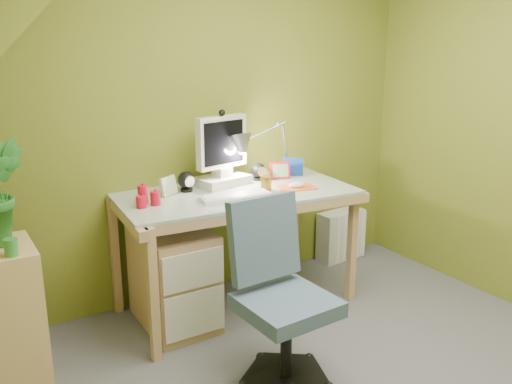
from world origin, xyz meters
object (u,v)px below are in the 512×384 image
side_ledge (12,313)px  radiator (341,235)px  desk (236,249)px  desk_lamp (279,137)px  task_chair (287,303)px  monitor (222,144)px

side_ledge → radiator: side_ledge is taller
desk → radiator: 1.18m
desk_lamp → task_chair: desk_lamp is taller
radiator → task_chair: bearing=-143.1°
task_chair → side_ledge: bearing=143.0°
monitor → side_ledge: bearing=179.7°
task_chair → radiator: (1.34, 1.15, -0.25)m
monitor → side_ledge: 1.58m
desk_lamp → side_ledge: (-1.84, -0.26, -0.72)m
side_ledge → task_chair: 1.43m
desk → radiator: desk is taller
desk → radiator: size_ratio=3.73×
desk_lamp → radiator: (0.68, 0.09, -0.89)m
desk → monitor: bearing=94.8°
desk → task_chair: (-0.21, -0.88, 0.05)m
monitor → desk_lamp: bearing=-11.0°
monitor → side_ledge: size_ratio=0.74×
side_ledge → radiator: (2.52, 0.35, -0.17)m
desk_lamp → desk: bearing=-153.6°
desk → desk_lamp: 0.84m
monitor → radiator: (1.13, 0.09, -0.88)m
radiator → side_ledge: bearing=-175.8°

